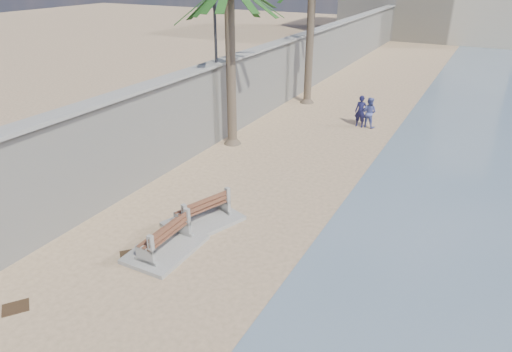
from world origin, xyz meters
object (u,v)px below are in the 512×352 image
(bench_far, at_px, (203,211))
(bench_near, at_px, (165,239))
(person_a, at_px, (361,109))
(person_b, at_px, (369,111))

(bench_far, bearing_deg, bench_near, -92.69)
(bench_far, relative_size, person_a, 1.46)
(person_a, height_order, person_b, person_a)
(bench_far, xyz_separation_m, person_a, (1.72, 11.63, 0.50))
(bench_far, relative_size, person_b, 1.58)
(person_a, distance_m, person_b, 0.42)
(person_b, bearing_deg, person_a, 30.03)
(bench_near, bearing_deg, person_b, 80.83)
(person_a, bearing_deg, bench_near, -96.79)
(bench_near, xyz_separation_m, person_a, (1.80, 13.46, 0.50))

